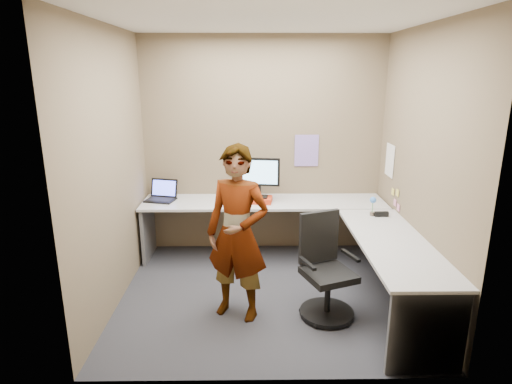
{
  "coord_description": "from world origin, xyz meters",
  "views": [
    {
      "loc": [
        -0.16,
        -4.04,
        2.26
      ],
      "look_at": [
        -0.1,
        0.25,
        1.05
      ],
      "focal_mm": 30.0,
      "sensor_mm": 36.0,
      "label": 1
    }
  ],
  "objects_px": {
    "office_chair": "(325,275)",
    "monitor": "(259,174)",
    "desk": "(305,229)",
    "person": "(238,234)"
  },
  "relations": [
    {
      "from": "monitor",
      "to": "office_chair",
      "type": "xyz_separation_m",
      "value": [
        0.61,
        -1.31,
        -0.68
      ]
    },
    {
      "from": "desk",
      "to": "monitor",
      "type": "relative_size",
      "value": 5.89
    },
    {
      "from": "office_chair",
      "to": "monitor",
      "type": "bearing_deg",
      "value": 93.57
    },
    {
      "from": "monitor",
      "to": "person",
      "type": "height_order",
      "value": "person"
    },
    {
      "from": "person",
      "to": "desk",
      "type": "bearing_deg",
      "value": 68.48
    },
    {
      "from": "office_chair",
      "to": "person",
      "type": "bearing_deg",
      "value": 159.0
    },
    {
      "from": "desk",
      "to": "office_chair",
      "type": "height_order",
      "value": "office_chair"
    },
    {
      "from": "monitor",
      "to": "person",
      "type": "bearing_deg",
      "value": -91.15
    },
    {
      "from": "office_chair",
      "to": "desk",
      "type": "bearing_deg",
      "value": 77.01
    },
    {
      "from": "desk",
      "to": "person",
      "type": "xyz_separation_m",
      "value": [
        -0.72,
        -0.76,
        0.24
      ]
    }
  ]
}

